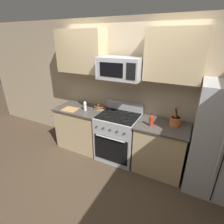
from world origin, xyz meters
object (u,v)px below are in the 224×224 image
range_oven (118,136)px  utensil_crock (175,121)px  fruit_basket (100,107)px  cutting_board (70,109)px  bottle_vinegar (85,106)px  bottle_hot_sauce (151,120)px  microwave (120,68)px  refrigerator (222,141)px

range_oven → utensil_crock: 1.13m
fruit_basket → cutting_board: size_ratio=0.80×
cutting_board → bottle_vinegar: bottle_vinegar is taller
cutting_board → bottle_hot_sauce: (1.65, 0.06, 0.10)m
microwave → refrigerator: bearing=-1.5°
refrigerator → microwave: size_ratio=2.28×
utensil_crock → cutting_board: size_ratio=1.16×
bottle_hot_sauce → utensil_crock: bearing=29.5°
range_oven → utensil_crock: utensil_crock is taller
bottle_vinegar → fruit_basket: bearing=40.3°
range_oven → refrigerator: bearing=-0.6°
utensil_crock → cutting_board: utensil_crock is taller
range_oven → microwave: bearing=90.0°
refrigerator → microwave: bearing=178.5°
refrigerator → fruit_basket: refrigerator is taller
fruit_basket → bottle_hot_sauce: size_ratio=1.02×
microwave → bottle_hot_sauce: (0.64, -0.14, -0.77)m
microwave → utensil_crock: bearing=3.6°
refrigerator → cutting_board: 2.71m
utensil_crock → bottle_vinegar: size_ratio=1.52×
utensil_crock → bottle_vinegar: (-1.71, -0.14, 0.02)m
refrigerator → fruit_basket: size_ratio=7.41×
utensil_crock → range_oven: bearing=-174.7°
range_oven → cutting_board: (-1.01, -0.17, 0.45)m
range_oven → utensil_crock: bearing=5.3°
refrigerator → cutting_board: (-2.70, -0.15, 0.06)m
microwave → fruit_basket: (-0.50, 0.12, -0.83)m
refrigerator → range_oven: bearing=179.4°
refrigerator → bottle_hot_sauce: refrigerator is taller
microwave → bottle_vinegar: size_ratio=3.42×
cutting_board → bottle_vinegar: 0.33m
refrigerator → fruit_basket: 2.19m
range_oven → utensil_crock: (0.99, 0.09, 0.52)m
range_oven → fruit_basket: (-0.50, 0.15, 0.48)m
refrigerator → fruit_basket: bearing=175.8°
utensil_crock → bottle_vinegar: utensil_crock is taller
bottle_vinegar → bottle_hot_sauce: 1.36m
utensil_crock → fruit_basket: size_ratio=1.45×
fruit_basket → cutting_board: 0.60m
cutting_board → microwave: bearing=11.0°
microwave → cutting_board: 1.35m
range_oven → refrigerator: (1.69, -0.02, 0.39)m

